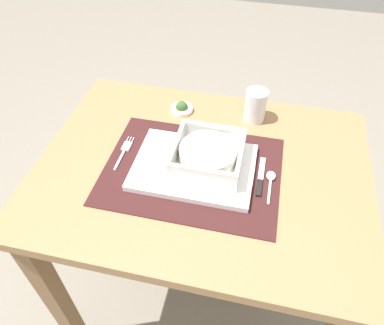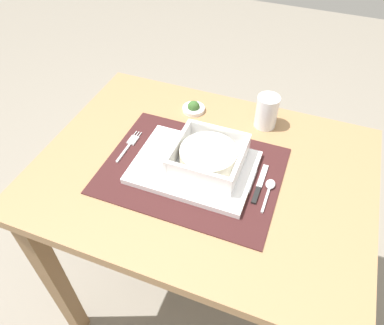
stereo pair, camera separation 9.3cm
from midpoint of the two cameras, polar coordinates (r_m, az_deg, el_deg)
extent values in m
plane|color=gray|center=(1.59, -0.72, -19.94)|extent=(6.00, 6.00, 0.00)
cube|color=#936D47|center=(0.97, -1.12, -1.43)|extent=(0.87, 0.65, 0.03)
cube|color=brown|center=(1.27, -22.31, -19.38)|extent=(0.05, 0.05, 0.73)
cube|color=brown|center=(1.52, -12.57, -1.30)|extent=(0.05, 0.05, 0.73)
cube|color=brown|center=(1.44, 16.97, -6.26)|extent=(0.05, 0.05, 0.73)
cube|color=#381919|center=(0.95, -2.80, -1.35)|extent=(0.45, 0.34, 0.00)
cube|color=white|center=(0.94, -2.52, -0.83)|extent=(0.31, 0.22, 0.02)
cube|color=white|center=(0.94, -0.38, 0.10)|extent=(0.17, 0.17, 0.01)
cube|color=white|center=(0.93, -5.27, 2.15)|extent=(0.01, 0.17, 0.05)
cube|color=white|center=(0.91, 4.63, 0.58)|extent=(0.01, 0.17, 0.05)
cube|color=white|center=(0.86, -1.62, -2.30)|extent=(0.15, 0.01, 0.05)
cube|color=white|center=(0.98, 0.70, 4.64)|extent=(0.15, 0.01, 0.05)
cylinder|color=beige|center=(0.92, -0.39, 1.16)|extent=(0.14, 0.14, 0.04)
cube|color=silver|center=(0.99, -13.85, 0.24)|extent=(0.01, 0.07, 0.00)
cube|color=silver|center=(1.03, -12.69, 2.37)|extent=(0.02, 0.04, 0.00)
cylinder|color=silver|center=(1.05, -12.53, 3.43)|extent=(0.00, 0.02, 0.00)
cylinder|color=silver|center=(1.05, -12.14, 3.38)|extent=(0.00, 0.02, 0.00)
cylinder|color=silver|center=(1.04, -11.75, 3.32)|extent=(0.00, 0.02, 0.00)
cube|color=silver|center=(0.90, 9.11, -4.72)|extent=(0.01, 0.08, 0.00)
ellipsoid|color=silver|center=(0.94, 9.50, -2.10)|extent=(0.02, 0.03, 0.01)
cube|color=black|center=(0.91, 7.59, -4.10)|extent=(0.01, 0.05, 0.01)
cube|color=silver|center=(0.95, 8.11, -1.10)|extent=(0.01, 0.08, 0.00)
cube|color=#59331E|center=(0.89, 5.86, -5.10)|extent=(0.01, 0.05, 0.01)
cube|color=silver|center=(0.93, 6.47, -2.05)|extent=(0.01, 0.08, 0.00)
cylinder|color=white|center=(1.08, 7.45, 8.69)|extent=(0.06, 0.06, 0.10)
cylinder|color=maroon|center=(1.09, 7.39, 8.15)|extent=(0.05, 0.05, 0.07)
cylinder|color=white|center=(1.13, -3.96, 8.16)|extent=(0.07, 0.07, 0.01)
sphere|color=#335926|center=(1.13, -3.99, 8.52)|extent=(0.04, 0.04, 0.04)
camera|label=1|loc=(0.05, -92.87, -2.93)|focal=34.23mm
camera|label=2|loc=(0.05, 87.13, 2.93)|focal=34.23mm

